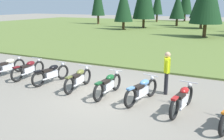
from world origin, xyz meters
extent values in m
plane|color=gray|center=(0.00, 0.00, 0.00)|extent=(140.00, 140.00, 0.00)
cube|color=#5B7033|center=(0.00, 26.21, 0.05)|extent=(80.00, 44.00, 0.10)
cylinder|color=#47331E|center=(-0.82, 30.12, 0.78)|extent=(0.36, 0.36, 1.55)
cylinder|color=#47331E|center=(-10.03, 23.64, 0.59)|extent=(0.36, 0.36, 1.18)
cone|color=#143319|center=(-10.03, 23.64, 3.61)|extent=(2.54, 2.54, 4.85)
cylinder|color=#47331E|center=(-8.51, 27.42, 0.71)|extent=(0.36, 0.36, 1.41)
cylinder|color=#47331E|center=(-4.97, 33.19, 0.61)|extent=(0.36, 0.36, 1.22)
cone|color=#143319|center=(-4.97, 33.19, 3.26)|extent=(2.46, 2.46, 4.08)
cylinder|color=#47331E|center=(-6.24, 45.69, 0.75)|extent=(0.36, 0.36, 1.50)
cylinder|color=#47331E|center=(-10.77, 41.23, 0.77)|extent=(0.36, 0.36, 1.55)
cone|color=#143319|center=(-10.77, 41.23, 4.26)|extent=(2.16, 2.16, 5.43)
cylinder|color=#47331E|center=(0.99, 19.80, 0.76)|extent=(0.36, 0.36, 1.52)
cylinder|color=#47331E|center=(-18.34, 31.11, 0.78)|extent=(0.36, 0.36, 1.56)
torus|color=black|center=(-5.68, 1.12, 0.35)|extent=(0.17, 0.71, 0.70)
cube|color=silver|center=(-5.74, 0.43, 0.40)|extent=(0.26, 0.66, 0.28)
ellipsoid|color=beige|center=(-5.73, 0.61, 0.68)|extent=(0.30, 0.50, 0.22)
cube|color=black|center=(-5.76, 0.21, 0.62)|extent=(0.26, 0.50, 0.10)
cylinder|color=silver|center=(-5.69, 1.03, 0.86)|extent=(0.62, 0.09, 0.03)
sphere|color=silver|center=(-5.68, 1.14, 0.73)|extent=(0.14, 0.14, 0.14)
cylinder|color=silver|center=(-5.63, 0.12, 0.30)|extent=(0.12, 0.55, 0.07)
torus|color=black|center=(-4.42, 1.22, 0.35)|extent=(0.10, 0.70, 0.70)
torus|color=black|center=(-4.43, -0.18, 0.35)|extent=(0.10, 0.70, 0.70)
cube|color=silver|center=(-4.43, 0.52, 0.40)|extent=(0.20, 0.64, 0.28)
ellipsoid|color=maroon|center=(-4.43, 0.70, 0.68)|extent=(0.26, 0.48, 0.22)
cube|color=black|center=(-4.43, 0.30, 0.62)|extent=(0.22, 0.48, 0.10)
cube|color=maroon|center=(-4.43, -0.18, 0.69)|extent=(0.14, 0.32, 0.06)
cylinder|color=silver|center=(-4.43, 1.12, 0.86)|extent=(0.62, 0.04, 0.03)
sphere|color=silver|center=(-4.42, 1.24, 0.73)|extent=(0.14, 0.14, 0.14)
cylinder|color=silver|center=(-4.29, 0.22, 0.30)|extent=(0.07, 0.55, 0.07)
torus|color=black|center=(-2.83, 1.09, 0.35)|extent=(0.21, 0.71, 0.70)
torus|color=black|center=(-3.06, -0.29, 0.35)|extent=(0.21, 0.71, 0.70)
cube|color=silver|center=(-2.95, 0.40, 0.40)|extent=(0.30, 0.66, 0.28)
ellipsoid|color=black|center=(-2.92, 0.58, 0.68)|extent=(0.33, 0.52, 0.22)
cube|color=black|center=(-2.98, 0.18, 0.62)|extent=(0.29, 0.51, 0.10)
cube|color=black|center=(-3.06, -0.29, 0.69)|extent=(0.19, 0.34, 0.06)
cylinder|color=silver|center=(-2.85, 0.99, 0.86)|extent=(0.62, 0.13, 0.03)
sphere|color=silver|center=(-2.83, 1.11, 0.73)|extent=(0.14, 0.14, 0.14)
cylinder|color=silver|center=(-2.86, 0.08, 0.30)|extent=(0.16, 0.55, 0.07)
torus|color=black|center=(-1.44, 0.96, 0.35)|extent=(0.15, 0.71, 0.70)
torus|color=black|center=(-1.35, -0.43, 0.35)|extent=(0.15, 0.71, 0.70)
cube|color=silver|center=(-1.39, 0.27, 0.40)|extent=(0.24, 0.65, 0.28)
ellipsoid|color=brown|center=(-1.41, 0.45, 0.68)|extent=(0.29, 0.50, 0.22)
cube|color=black|center=(-1.38, 0.05, 0.62)|extent=(0.25, 0.49, 0.10)
cube|color=brown|center=(-1.35, -0.43, 0.69)|extent=(0.16, 0.33, 0.06)
cylinder|color=silver|center=(-1.43, 0.87, 0.86)|extent=(0.62, 0.07, 0.03)
sphere|color=silver|center=(-1.44, 0.98, 0.73)|extent=(0.14, 0.14, 0.14)
cylinder|color=silver|center=(-1.24, -0.02, 0.30)|extent=(0.11, 0.55, 0.07)
torus|color=black|center=(0.08, 0.83, 0.35)|extent=(0.11, 0.70, 0.70)
torus|color=black|center=(0.05, -0.57, 0.35)|extent=(0.11, 0.70, 0.70)
cube|color=silver|center=(0.06, 0.13, 0.40)|extent=(0.21, 0.64, 0.28)
ellipsoid|color=#144C23|center=(0.07, 0.31, 0.68)|extent=(0.27, 0.48, 0.22)
cube|color=black|center=(0.06, -0.09, 0.62)|extent=(0.23, 0.48, 0.10)
cube|color=#144C23|center=(0.05, -0.57, 0.69)|extent=(0.15, 0.32, 0.06)
cylinder|color=silver|center=(0.07, 0.73, 0.86)|extent=(0.62, 0.04, 0.03)
sphere|color=silver|center=(0.08, 0.85, 0.73)|extent=(0.14, 0.14, 0.14)
cylinder|color=silver|center=(0.20, -0.17, 0.30)|extent=(0.08, 0.55, 0.07)
torus|color=black|center=(1.58, 0.80, 0.35)|extent=(0.24, 0.71, 0.70)
torus|color=black|center=(1.29, -0.57, 0.35)|extent=(0.24, 0.71, 0.70)
cube|color=silver|center=(1.44, 0.11, 0.40)|extent=(0.33, 0.67, 0.28)
ellipsoid|color=#598CC6|center=(1.48, 0.29, 0.68)|extent=(0.35, 0.52, 0.22)
cube|color=black|center=(1.39, -0.10, 0.62)|extent=(0.31, 0.52, 0.10)
cube|color=#598CC6|center=(1.29, -0.57, 0.69)|extent=(0.20, 0.34, 0.06)
cylinder|color=silver|center=(1.56, 0.70, 0.86)|extent=(0.61, 0.16, 0.03)
sphere|color=silver|center=(1.59, 0.82, 0.73)|extent=(0.14, 0.14, 0.14)
cylinder|color=silver|center=(1.51, -0.21, 0.30)|extent=(0.18, 0.55, 0.07)
torus|color=black|center=(3.00, 0.58, 0.35)|extent=(0.18, 0.71, 0.70)
torus|color=black|center=(2.83, -0.81, 0.35)|extent=(0.18, 0.71, 0.70)
cube|color=silver|center=(2.91, -0.12, 0.40)|extent=(0.28, 0.66, 0.28)
ellipsoid|color=#AD1919|center=(2.94, 0.06, 0.68)|extent=(0.32, 0.51, 0.22)
cube|color=black|center=(2.89, -0.33, 0.62)|extent=(0.28, 0.50, 0.10)
cube|color=#AD1919|center=(2.83, -0.81, 0.69)|extent=(0.18, 0.33, 0.06)
cylinder|color=silver|center=(2.99, 0.48, 0.86)|extent=(0.62, 0.11, 0.03)
sphere|color=silver|center=(3.00, 0.60, 0.73)|extent=(0.14, 0.14, 0.14)
cylinder|color=silver|center=(3.02, -0.43, 0.30)|extent=(0.14, 0.55, 0.07)
torus|color=black|center=(4.25, -1.18, 0.35)|extent=(0.30, 0.70, 0.70)
cylinder|color=black|center=(2.02, 1.27, 0.44)|extent=(0.14, 0.14, 0.88)
cylinder|color=black|center=(1.96, 1.44, 0.44)|extent=(0.14, 0.14, 0.88)
cube|color=#D8EA19|center=(1.99, 1.35, 1.16)|extent=(0.32, 0.41, 0.56)
sphere|color=tan|center=(1.99, 1.35, 1.56)|extent=(0.22, 0.22, 0.22)
cylinder|color=#D8EA19|center=(2.06, 1.13, 1.14)|extent=(0.09, 0.09, 0.52)
cylinder|color=#D8EA19|center=(1.92, 1.57, 1.14)|extent=(0.09, 0.09, 0.52)
camera|label=1|loc=(4.35, -7.91, 3.39)|focal=40.17mm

